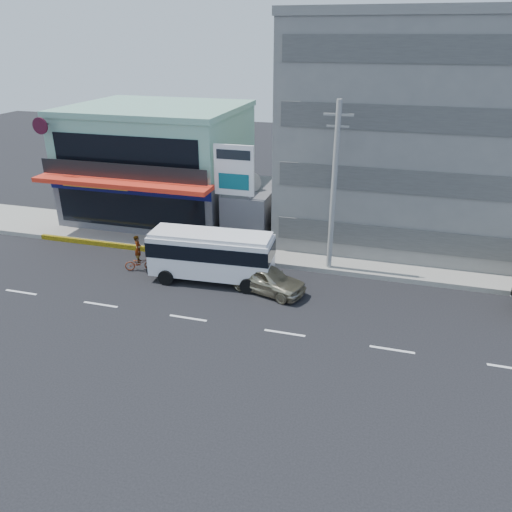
# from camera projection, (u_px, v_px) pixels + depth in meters

# --- Properties ---
(ground) EXTENTS (120.00, 120.00, 0.00)m
(ground) POSITION_uv_depth(u_px,v_px,m) (188.00, 318.00, 25.14)
(ground) COLOR black
(ground) RESTS_ON ground
(sidewalk) EXTENTS (70.00, 5.00, 0.30)m
(sidewalk) POSITION_uv_depth(u_px,v_px,m) (318.00, 253.00, 32.16)
(sidewalk) COLOR gray
(sidewalk) RESTS_ON ground
(shop_building) EXTENTS (12.40, 11.70, 8.00)m
(shop_building) POSITION_uv_depth(u_px,v_px,m) (160.00, 165.00, 37.76)
(shop_building) COLOR #444448
(shop_building) RESTS_ON ground
(concrete_building) EXTENTS (16.00, 12.00, 14.00)m
(concrete_building) POSITION_uv_depth(u_px,v_px,m) (412.00, 135.00, 32.94)
(concrete_building) COLOR gray
(concrete_building) RESTS_ON ground
(gap_structure) EXTENTS (3.00, 6.00, 3.50)m
(gap_structure) POSITION_uv_depth(u_px,v_px,m) (254.00, 211.00, 34.96)
(gap_structure) COLOR #444448
(gap_structure) RESTS_ON ground
(satellite_dish) EXTENTS (1.50, 1.50, 0.15)m
(satellite_dish) POSITION_uv_depth(u_px,v_px,m) (250.00, 190.00, 33.34)
(satellite_dish) COLOR slate
(satellite_dish) RESTS_ON gap_structure
(billboard) EXTENTS (2.60, 0.18, 6.90)m
(billboard) POSITION_uv_depth(u_px,v_px,m) (234.00, 176.00, 31.33)
(billboard) COLOR gray
(billboard) RESTS_ON ground
(utility_pole_near) EXTENTS (1.60, 0.30, 10.00)m
(utility_pole_near) POSITION_uv_depth(u_px,v_px,m) (334.00, 189.00, 28.03)
(utility_pole_near) COLOR #999993
(utility_pole_near) RESTS_ON ground
(minibus) EXTENTS (7.16, 2.80, 2.94)m
(minibus) POSITION_uv_depth(u_px,v_px,m) (211.00, 253.00, 28.30)
(minibus) COLOR white
(minibus) RESTS_ON ground
(sedan) EXTENTS (4.88, 3.03, 1.55)m
(sedan) POSITION_uv_depth(u_px,v_px,m) (266.00, 278.00, 27.49)
(sedan) COLOR tan
(sedan) RESTS_ON ground
(motorcycle_rider) EXTENTS (1.84, 1.23, 2.23)m
(motorcycle_rider) POSITION_uv_depth(u_px,v_px,m) (139.00, 259.00, 29.97)
(motorcycle_rider) COLOR #60210D
(motorcycle_rider) RESTS_ON ground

